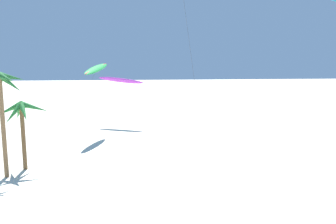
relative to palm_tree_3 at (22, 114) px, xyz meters
The scene contains 4 objects.
palm_tree_3 is the anchor object (origin of this frame).
palm_tree_4 3.30m from the palm_tree_3, 115.31° to the right, with size 3.86×4.12×8.98m.
flying_kite_0 21.39m from the palm_tree_3, 68.17° to the left, with size 6.80×11.19×7.43m.
flying_kite_2 14.19m from the palm_tree_3, 67.43° to the left, with size 4.78×10.88×9.50m.
Camera 1 is at (-2.00, 1.38, 10.31)m, focal length 37.64 mm.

